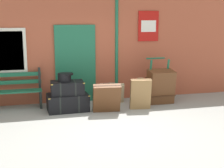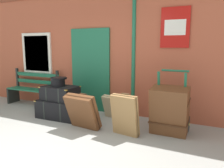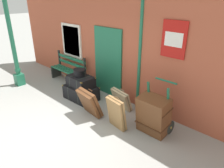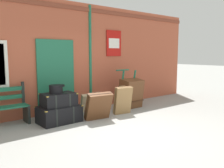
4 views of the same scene
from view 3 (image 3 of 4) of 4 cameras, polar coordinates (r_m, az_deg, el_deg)
name	(u,v)px [view 3 (image 3 of 4)]	position (r m, az deg, el deg)	size (l,w,h in m)	color
ground_plane	(48,131)	(5.32, -16.91, -12.16)	(60.00, 60.00, 0.00)	gray
brick_facade	(121,46)	(6.17, 2.52, 10.29)	(10.40, 0.35, 3.20)	#AD5138
lamp_post	(15,54)	(7.83, -24.89, 7.47)	(0.28, 0.28, 2.97)	#1E6647
platform_bench	(69,70)	(7.75, -11.66, 3.74)	(1.60, 0.43, 1.01)	#1E6647
steamer_trunk_base	(81,93)	(6.48, -8.36, -2.32)	(1.03, 0.68, 0.43)	black
steamer_trunk_middle	(81,81)	(6.34, -8.51, 0.72)	(0.83, 0.58, 0.33)	black
round_hatbox	(79,72)	(6.28, -8.88, 3.22)	(0.38, 0.34, 0.21)	black
porters_trolley	(157,119)	(5.14, 12.08, -9.26)	(0.71, 0.59, 1.20)	black
large_brown_trunk	(153,115)	(4.91, 11.17, -8.22)	(0.70, 0.55, 0.93)	brown
suitcase_caramel	(121,99)	(5.90, 2.54, -4.13)	(0.69, 0.39, 0.56)	tan
suitcase_oxblood	(90,103)	(5.55, -6.10, -5.09)	(0.71, 0.49, 0.73)	brown
suitcase_beige	(116,113)	(5.01, 1.21, -7.96)	(0.55, 0.33, 0.81)	olive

